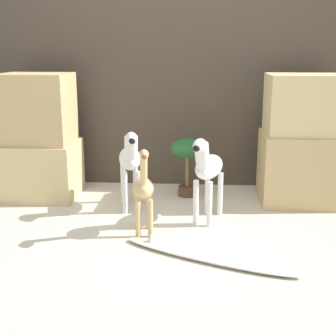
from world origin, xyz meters
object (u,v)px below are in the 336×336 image
object	(u,v)px
zebra_left	(130,160)
potted_palm_front	(187,154)
surfboard	(207,255)
giraffe_figurine	(143,190)
zebra_right	(207,168)

from	to	relation	value
zebra_left	potted_palm_front	size ratio (longest dim) A/B	1.30
zebra_left	surfboard	size ratio (longest dim) A/B	0.58
zebra_left	giraffe_figurine	xyz separation A→B (m)	(0.16, -0.51, -0.09)
zebra_right	giraffe_figurine	bearing A→B (deg)	-146.93
giraffe_figurine	surfboard	world-z (taller)	giraffe_figurine
potted_palm_front	surfboard	world-z (taller)	potted_palm_front
zebra_left	surfboard	xyz separation A→B (m)	(0.59, -0.87, -0.38)
zebra_right	giraffe_figurine	world-z (taller)	zebra_right
potted_palm_front	surfboard	size ratio (longest dim) A/B	0.45
zebra_left	potted_palm_front	world-z (taller)	zebra_left
potted_palm_front	zebra_right	bearing A→B (deg)	-74.83
giraffe_figurine	potted_palm_front	xyz separation A→B (m)	(0.27, 0.88, 0.06)
zebra_right	potted_palm_front	distance (m)	0.62
zebra_right	potted_palm_front	size ratio (longest dim) A/B	1.30
zebra_right	giraffe_figurine	xyz separation A→B (m)	(-0.43, -0.28, -0.09)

